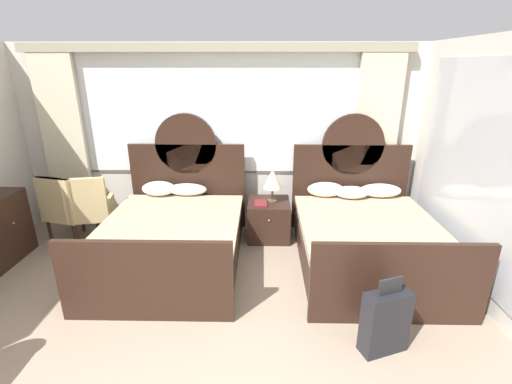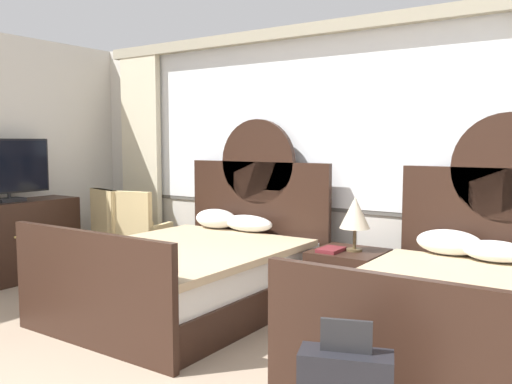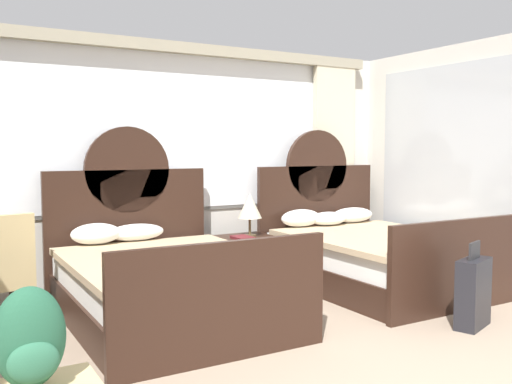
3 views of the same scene
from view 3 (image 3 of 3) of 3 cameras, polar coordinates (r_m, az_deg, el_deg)
The scene contains 9 objects.
wall_back_window at distance 6.32m, azimuth -9.42°, elevation 3.75°, with size 5.92×0.22×2.70m.
wall_right_mirror at distance 6.45m, azimuth 24.03°, elevation 2.50°, with size 0.08×4.32×2.70m.
bed_near_window at distance 5.13m, azimuth -9.25°, elevation -8.91°, with size 1.70×2.26×1.75m.
bed_near_mirror at distance 6.39m, azimuth 11.64°, elevation -6.23°, with size 1.70×2.26×1.75m.
nightstand_between_beds at distance 6.25m, azimuth -0.96°, elevation -7.07°, with size 0.60×0.62×0.56m.
table_lamp_on_nightstand at distance 6.20m, azimuth -0.63°, elevation -1.45°, with size 0.27×0.27×0.48m.
book_on_nightstand at distance 6.04m, azimuth -1.35°, elevation -4.65°, with size 0.18×0.26×0.03m.
backpack_on_bench at distance 2.77m, azimuth -21.90°, elevation -13.75°, with size 0.31×0.24×0.46m.
suitcase_on_floor at distance 5.21m, azimuth 21.14°, elevation -9.48°, with size 0.45×0.31×0.74m.
Camera 3 is at (-2.23, -2.19, 1.53)m, focal length 39.51 mm.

